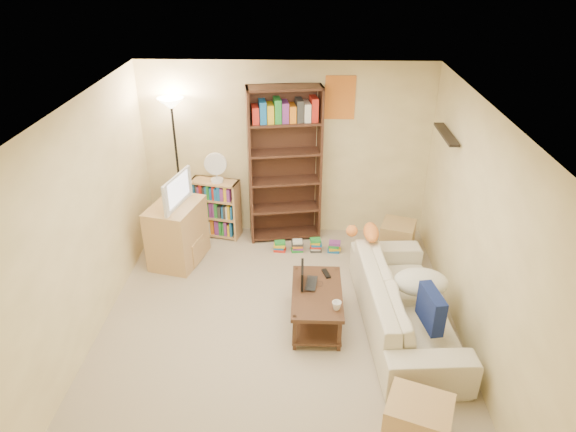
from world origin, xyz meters
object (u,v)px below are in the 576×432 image
Objects in this scene: tv_stand at (177,233)px; end_cabinet at (418,422)px; short_bookshelf at (216,208)px; side_table at (397,239)px; sofa at (405,303)px; desk_fan at (216,167)px; mug at (337,306)px; laptop at (315,284)px; tall_bookshelf at (285,162)px; coffee_table at (317,302)px; floor_lamp at (174,128)px; television at (172,190)px; tabby_cat at (368,232)px.

tv_stand is 1.58× the size of end_cabinet.
side_table is at bearing 2.15° from short_bookshelf.
side_table is (0.15, 1.52, -0.08)m from sofa.
desk_fan is at bearing 122.68° from end_cabinet.
desk_fan reaches higher than tv_stand.
desk_fan reaches higher than mug.
tall_bookshelf reaches higher than laptop.
desk_fan is at bearing 170.32° from side_table.
coffee_table is 3.06m from floor_lamp.
mug is (0.20, -0.31, 0.20)m from coffee_table.
laptop is at bearing -40.07° from short_bookshelf.
laptop is 0.15× the size of floor_lamp.
floor_lamp reaches higher than laptop.
tall_bookshelf is at bearing 105.55° from mug.
sofa is 3.18m from television.
end_cabinet is at bearing -61.27° from coffee_table.
tabby_cat is 2.32m from desk_fan.
sofa is at bearing -95.77° from side_table.
short_bookshelf is (-1.43, 1.97, 0.15)m from coffee_table.
coffee_table is 1.19× the size of tv_stand.
television is (-2.81, 1.29, 0.72)m from sofa.
television is at bearing -175.56° from side_table.
end_cabinet is at bearing -32.54° from tv_stand.
short_bookshelf is (-1.41, 1.85, -0.02)m from laptop.
television is 3.08m from side_table.
desk_fan is at bearing -4.63° from floor_lamp.
short_bookshelf is at bearing 122.92° from end_cabinet.
floor_lamp reaches higher than mug.
tall_bookshelf is (-0.43, 1.95, 0.88)m from coffee_table.
floor_lamp is at bearing 20.64° from television.
tv_stand is (-2.46, 0.45, -0.32)m from tabby_cat.
television is at bearing -124.73° from desk_fan.
television is (0.00, 0.00, 0.63)m from tv_stand.
floor_lamp reaches higher than side_table.
floor_lamp reaches higher than desk_fan.
tabby_cat is 1.22m from mug.
tv_stand is at bearing -163.26° from tall_bookshelf.
tabby_cat is 1.61m from tall_bookshelf.
floor_lamp reaches higher than short_bookshelf.
mug is at bearing -54.67° from desk_fan.
tabby_cat is 2.52m from tv_stand.
laptop is 0.63× the size of side_table.
tv_stand is at bearing -107.56° from short_bookshelf.
tv_stand is (-2.81, 1.29, 0.09)m from sofa.
mug is at bearing -83.77° from tall_bookshelf.
side_table is (2.97, 0.23, -0.80)m from television.
short_bookshelf is at bearing 44.60° from laptop.
floor_lamp reaches higher than end_cabinet.
laptop is 0.36× the size of short_bookshelf.
tall_bookshelf reaches higher than television.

